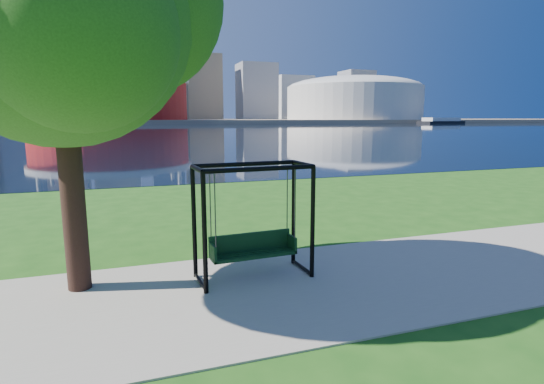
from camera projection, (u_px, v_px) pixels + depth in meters
name	position (u px, v px, depth m)	size (l,w,h in m)	color
ground	(261.00, 281.00, 7.85)	(900.00, 900.00, 0.00)	#1E5114
path	(269.00, 290.00, 7.38)	(120.00, 4.00, 0.03)	#9E937F
river	(136.00, 130.00, 102.94)	(900.00, 180.00, 0.02)	black
far_bank	(129.00, 121.00, 292.96)	(900.00, 228.00, 2.00)	#937F60
stadium	(109.00, 96.00, 221.31)	(83.00, 83.00, 32.00)	maroon
arena	(354.00, 97.00, 267.11)	(84.00, 84.00, 26.56)	beige
skyline	(120.00, 70.00, 298.08)	(392.00, 66.00, 96.50)	gray
swing	(253.00, 224.00, 7.84)	(2.16, 1.03, 2.16)	black
park_tree	(54.00, 4.00, 6.67)	(5.50, 4.97, 6.83)	black
barge	(442.00, 121.00, 228.43)	(32.30, 16.22, 3.12)	black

